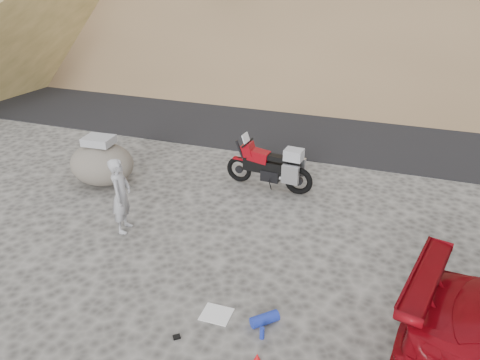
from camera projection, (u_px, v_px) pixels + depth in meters
The scene contains 10 objects.
ground at pixel (182, 256), 9.52m from camera, with size 140.00×140.00×0.00m, color #42403D.
road at pixel (289, 119), 17.12m from camera, with size 120.00×7.00×0.05m, color black.
motorcycle at pixel (273, 167), 11.93m from camera, with size 2.37×0.80×1.41m.
man at pixel (125, 229), 10.42m from camera, with size 0.62×0.41×1.71m, color #9A9A9F.
boulder at pixel (102, 163), 12.22m from camera, with size 1.89×1.68×1.28m.
gear_white_cloth at pixel (216, 314), 7.99m from camera, with size 0.50×0.45×0.02m, color white.
gear_blue_mat at pixel (265, 319), 7.76m from camera, with size 0.19×0.19×0.48m, color #1A2EA1.
gear_bottle at pixel (262, 333), 7.46m from camera, with size 0.08×0.08×0.21m, color #1A2EA1.
gear_funnel at pixel (257, 358), 7.03m from camera, with size 0.14×0.14×0.18m, color red.
gear_glove_b at pixel (177, 337), 7.51m from camera, with size 0.12×0.09×0.04m, color black.
Camera 1 is at (3.71, -7.00, 5.63)m, focal length 35.00 mm.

